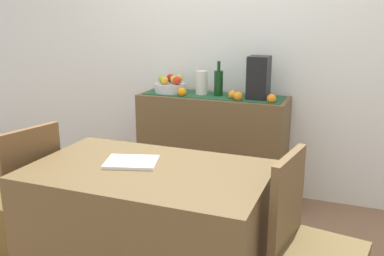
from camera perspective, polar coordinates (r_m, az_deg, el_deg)
ground_plane at (r=3.05m, az=-2.66°, el=-15.68°), size 6.40×6.40×0.02m
room_wall_rear at (r=3.73m, az=4.57°, el=12.00°), size 6.40×0.06×2.70m
sideboard_console at (r=3.66m, az=2.71°, el=-2.53°), size 1.22×0.42×0.88m
table_runner at (r=3.55m, az=2.80°, el=4.33°), size 1.15×0.32×0.01m
fruit_bowl at (r=3.68m, az=-2.91°, el=5.34°), size 0.26×0.26×0.07m
apple_front at (r=3.72m, az=-1.77°, el=6.56°), size 0.07×0.07×0.07m
apple_rear at (r=3.64m, az=-3.66°, el=6.31°), size 0.07×0.07×0.07m
apple_right at (r=3.61m, az=-2.00°, el=6.31°), size 0.07×0.07×0.07m
apple_upper at (r=3.71m, az=-3.99°, el=6.49°), size 0.07×0.07×0.07m
apple_center at (r=3.67m, az=-2.37°, el=6.43°), size 0.07×0.07×0.07m
apple_left at (r=3.75m, az=-2.85°, el=6.62°), size 0.07×0.07×0.07m
wine_bottle at (r=3.52m, az=3.53°, el=6.00°), size 0.07×0.07×0.29m
coffee_maker at (r=3.42m, az=8.82°, el=6.58°), size 0.16×0.18×0.34m
ceramic_vase at (r=3.57m, az=1.28°, el=5.98°), size 0.10×0.10×0.20m
orange_loose_near_bowl at (r=3.31m, az=10.47°, el=3.85°), size 0.07×0.07×0.07m
orange_loose_mid at (r=3.42m, az=5.41°, el=4.41°), size 0.07×0.07×0.07m
orange_loose_end at (r=3.51m, az=-1.33°, el=4.79°), size 0.07×0.07×0.07m
orange_loose_far at (r=3.36m, az=6.12°, el=4.22°), size 0.07×0.07×0.07m
dining_table at (r=2.49m, az=-5.68°, el=-13.36°), size 1.28×0.79×0.74m
open_book at (r=2.41m, az=-8.02°, el=-4.49°), size 0.33×0.28×0.02m
chair_near_window at (r=3.01m, az=-21.56°, el=-11.30°), size 0.48×0.48×0.90m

